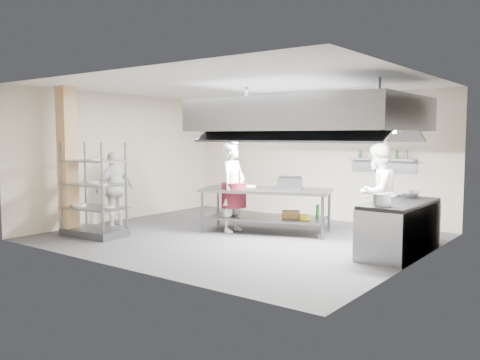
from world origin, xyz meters
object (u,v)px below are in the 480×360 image
Objects in this scene: chef_plating at (115,189)px; chef_line at (377,193)px; pass_rack at (94,189)px; stockpot at (382,200)px; chef_head at (233,187)px; cooking_range at (399,230)px; island at (266,210)px; griddle at (290,183)px.

chef_line is at bearing 109.59° from chef_plating.
stockpot is (5.41, 1.47, 0.05)m from pass_rack.
cooking_range is at bearing -94.37° from chef_head.
chef_plating is at bearing 115.14° from pass_rack.
pass_rack reaches higher than chef_head.
cooking_range is 1.07× the size of chef_line.
cooking_range is 3.56m from chef_head.
island is 3.11m from stockpot.
pass_rack is at bearing -47.12° from chef_line.
chef_line reaches higher than cooking_range.
island is 1.33× the size of cooking_range.
stockpot is at bearing 95.20° from chef_plating.
chef_plating is at bearing -169.35° from cooking_range.
griddle reaches higher than stockpot.
cooking_range is 4.11× the size of griddle.
chef_head is at bearing 113.18° from chef_plating.
chef_head reaches higher than stockpot.
chef_line is (4.78, 2.85, -0.01)m from pass_rack.
cooking_range is at bearing 15.79° from pass_rack.
pass_rack reaches higher than chef_line.
island is at bearing -68.32° from chef_line.
griddle is at bearing 116.23° from chef_plating.
pass_rack is 1.22m from chef_plating.
pass_rack is 6.63× the size of stockpot.
stockpot is at bearing -93.49° from cooking_range.
griddle is (-1.84, -0.14, 0.09)m from chef_line.
stockpot is at bearing -51.20° from griddle.
chef_head is 2.76m from chef_plating.
island is at bearing -174.52° from griddle.
island is 3.55m from pass_rack.
pass_rack is 1.01× the size of chef_line.
island is 1.41× the size of pass_rack.
cooking_range is at bearing 101.72° from chef_plating.
chef_line is (-0.68, 0.67, 0.52)m from cooking_range.
chef_head is 1.00× the size of chef_line.
chef_head is at bearing 170.15° from stockpot.
pass_rack reaches higher than stockpot.
chef_plating reaches higher than island.
island is 0.85m from chef_head.
pass_rack is 1.13× the size of chef_plating.
chef_plating is (-5.40, -1.81, -0.10)m from chef_line.
stockpot is (3.48, -0.60, 0.06)m from chef_head.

